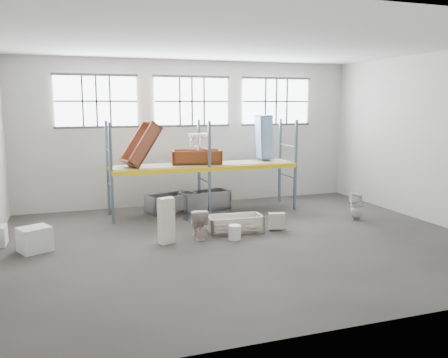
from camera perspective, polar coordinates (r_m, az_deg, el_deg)
name	(u,v)px	position (r m, az deg, el deg)	size (l,w,h in m)	color
floor	(243,243)	(12.30, 2.29, -7.75)	(12.00, 10.00, 0.10)	#48433D
ceiling	(244,40)	(11.86, 2.45, 16.53)	(12.00, 10.00, 0.10)	silver
wall_back	(191,133)	(16.61, -4.00, 5.61)	(12.00, 0.10, 5.00)	beige
wall_front	(365,173)	(7.37, 16.76, 0.75)	(12.00, 0.10, 5.00)	#9F9C93
wall_right	(436,139)	(15.09, 24.37, 4.46)	(0.10, 10.00, 5.00)	#B3B0A5
window_left	(96,101)	(15.94, -15.26, 9.12)	(2.60, 0.04, 1.60)	white
window_mid	(192,101)	(16.47, -3.94, 9.41)	(2.60, 0.04, 1.60)	white
window_right	(276,101)	(17.57, 6.33, 9.36)	(2.60, 0.04, 1.60)	white
rack_upright_la	(111,174)	(14.07, -13.53, 0.63)	(0.08, 0.08, 3.00)	slate
rack_upright_lb	(108,168)	(15.25, -13.97, 1.26)	(0.08, 0.08, 3.00)	slate
rack_upright_ma	(209,169)	(14.65, -1.78, 1.21)	(0.08, 0.08, 3.00)	slate
rack_upright_mb	(199,164)	(15.79, -3.06, 1.78)	(0.08, 0.08, 3.00)	slate
rack_upright_ra	(295,165)	(15.79, 8.69, 1.69)	(0.08, 0.08, 3.00)	slate
rack_upright_rb	(280,161)	(16.85, 6.80, 2.20)	(0.08, 0.08, 3.00)	slate
rack_beam_front	(209,169)	(14.65, -1.78, 1.21)	(6.00, 0.10, 0.14)	yellow
rack_beam_back	(199,164)	(15.79, -3.06, 1.78)	(6.00, 0.10, 0.14)	yellow
shelf_deck	(204,164)	(15.21, -2.45, 1.81)	(5.90, 1.10, 0.03)	gray
wet_patch	(212,217)	(14.74, -1.52, -4.66)	(1.80, 1.80, 0.00)	black
bathtub_beige	(235,224)	(13.09, 1.32, -5.45)	(1.52, 0.72, 0.45)	beige
cistern_spare	(277,221)	(13.26, 6.43, -5.07)	(0.46, 0.22, 0.44)	beige
sink_in_tub	(251,227)	(12.98, 3.33, -5.88)	(0.47, 0.47, 0.16)	beige
toilet_beige	(198,223)	(12.48, -3.14, -5.38)	(0.44, 0.78, 0.79)	beige
cistern_tall	(166,221)	(12.02, -7.04, -5.05)	(0.38, 0.25, 1.18)	#F4DECC
toilet_white	(357,206)	(14.99, 15.82, -3.13)	(0.38, 0.39, 0.85)	white
steel_tub_left	(171,203)	(15.58, -6.44, -2.87)	(1.60, 0.75, 0.59)	#B9BDC1
steel_tub_right	(204,200)	(15.83, -2.42, -2.58)	(1.66, 0.78, 0.61)	#A7A9AE
rust_tub_flat	(197,157)	(15.16, -3.35, 2.69)	(1.59, 0.74, 0.45)	maroon
rust_tub_tilted	(141,144)	(14.60, -10.06, 4.19)	(1.47, 0.69, 0.41)	#973F2D
sink_on_shelf	(198,149)	(14.89, -3.19, 3.64)	(0.62, 0.48, 0.55)	white
blue_tub_upright	(264,137)	(16.11, 4.88, 5.11)	(1.49, 0.70, 0.42)	#80A1D1
bucket	(235,232)	(12.35, 1.32, -6.51)	(0.33, 0.33, 0.38)	white
carton_near	(35,239)	(12.25, -22.03, -6.80)	(0.69, 0.59, 0.59)	silver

